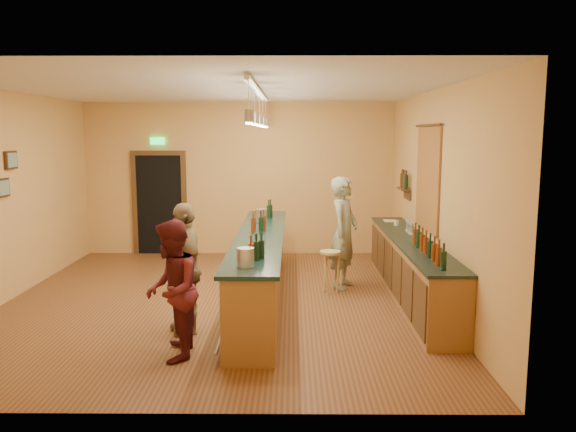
{
  "coord_description": "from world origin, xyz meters",
  "views": [
    {
      "loc": [
        1.12,
        -8.33,
        2.55
      ],
      "look_at": [
        1.05,
        0.2,
        1.3
      ],
      "focal_mm": 35.0,
      "sensor_mm": 36.0,
      "label": 1
    }
  ],
  "objects_px": {
    "bartender": "(344,233)",
    "customer_a": "(172,290)",
    "customer_b": "(185,268)",
    "back_counter": "(411,268)",
    "bar_stool": "(330,260)",
    "tasting_bar": "(260,263)"
  },
  "relations": [
    {
      "from": "back_counter",
      "to": "bartender",
      "type": "height_order",
      "value": "bartender"
    },
    {
      "from": "tasting_bar",
      "to": "customer_a",
      "type": "relative_size",
      "value": 3.18
    },
    {
      "from": "bar_stool",
      "to": "tasting_bar",
      "type": "bearing_deg",
      "value": -156.92
    },
    {
      "from": "tasting_bar",
      "to": "customer_a",
      "type": "height_order",
      "value": "customer_a"
    },
    {
      "from": "bartender",
      "to": "customer_a",
      "type": "distance_m",
      "value": 3.75
    },
    {
      "from": "customer_a",
      "to": "tasting_bar",
      "type": "bearing_deg",
      "value": 152.73
    },
    {
      "from": "back_counter",
      "to": "tasting_bar",
      "type": "xyz_separation_m",
      "value": [
        -2.34,
        -0.18,
        0.12
      ]
    },
    {
      "from": "back_counter",
      "to": "customer_a",
      "type": "height_order",
      "value": "customer_a"
    },
    {
      "from": "bar_stool",
      "to": "bartender",
      "type": "bearing_deg",
      "value": 55.03
    },
    {
      "from": "bartender",
      "to": "bar_stool",
      "type": "bearing_deg",
      "value": 168.76
    },
    {
      "from": "back_counter",
      "to": "customer_a",
      "type": "xyz_separation_m",
      "value": [
        -3.22,
        -2.38,
        0.31
      ]
    },
    {
      "from": "back_counter",
      "to": "bartender",
      "type": "xyz_separation_m",
      "value": [
        -0.99,
        0.64,
        0.44
      ]
    },
    {
      "from": "tasting_bar",
      "to": "customer_b",
      "type": "distance_m",
      "value": 1.61
    },
    {
      "from": "bartender",
      "to": "bar_stool",
      "type": "distance_m",
      "value": 0.58
    },
    {
      "from": "back_counter",
      "to": "tasting_bar",
      "type": "height_order",
      "value": "tasting_bar"
    },
    {
      "from": "bartender",
      "to": "customer_b",
      "type": "distance_m",
      "value": 3.09
    },
    {
      "from": "bartender",
      "to": "bar_stool",
      "type": "height_order",
      "value": "bartender"
    },
    {
      "from": "customer_a",
      "to": "bar_stool",
      "type": "relative_size",
      "value": 2.32
    },
    {
      "from": "tasting_bar",
      "to": "bar_stool",
      "type": "bearing_deg",
      "value": 23.08
    },
    {
      "from": "bar_stool",
      "to": "back_counter",
      "type": "bearing_deg",
      "value": -12.93
    },
    {
      "from": "tasting_bar",
      "to": "bartender",
      "type": "xyz_separation_m",
      "value": [
        1.34,
        0.82,
        0.32
      ]
    },
    {
      "from": "customer_b",
      "to": "customer_a",
      "type": "bearing_deg",
      "value": -22.46
    }
  ]
}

